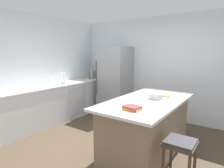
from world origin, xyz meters
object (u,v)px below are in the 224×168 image
object	(u,v)px
refrigerator	(115,81)
soda_bottle	(92,74)
gin_bottle	(93,74)
cookbook_stack	(132,108)
cutting_board	(162,95)
kitchen_island	(147,126)
bar_stool	(180,149)
olive_oil_bottle	(89,75)
sink_faucet	(49,79)
mixing_bowl	(156,96)
paper_towel_roll	(64,78)
vinegar_bottle	(96,75)

from	to	relation	value
refrigerator	soda_bottle	distance (m)	0.83
gin_bottle	cookbook_stack	world-z (taller)	gin_bottle
cookbook_stack	cutting_board	xyz separation A→B (m)	(-0.00, 1.09, -0.02)
kitchen_island	cookbook_stack	distance (m)	0.81
bar_stool	olive_oil_bottle	xyz separation A→B (m)	(-3.23, 1.93, 0.51)
sink_faucet	soda_bottle	size ratio (longest dim) A/B	0.78
cookbook_stack	mixing_bowl	distance (m)	0.79
sink_faucet	cookbook_stack	distance (m)	2.72
paper_towel_roll	olive_oil_bottle	bearing A→B (deg)	90.88
sink_faucet	paper_towel_roll	bearing A→B (deg)	80.26
vinegar_bottle	mixing_bowl	distance (m)	2.99
refrigerator	mixing_bowl	xyz separation A→B (m)	(1.75, -1.34, 0.04)
soda_bottle	mixing_bowl	world-z (taller)	soda_bottle
gin_bottle	mixing_bowl	world-z (taller)	gin_bottle
soda_bottle	cookbook_stack	world-z (taller)	soda_bottle
refrigerator	mixing_bowl	world-z (taller)	refrigerator
paper_towel_roll	vinegar_bottle	size ratio (longest dim) A/B	1.15
bar_stool	olive_oil_bottle	bearing A→B (deg)	149.10
vinegar_bottle	sink_faucet	bearing A→B (deg)	-92.05
cookbook_stack	cutting_board	size ratio (longest dim) A/B	0.72
paper_towel_roll	refrigerator	bearing A→B (deg)	53.15
gin_bottle	cutting_board	world-z (taller)	gin_bottle
refrigerator	olive_oil_bottle	bearing A→B (deg)	-171.82
soda_bottle	cutting_board	bearing A→B (deg)	-21.32
gin_bottle	soda_bottle	world-z (taller)	soda_bottle
sink_faucet	bar_stool	bearing A→B (deg)	-9.53
bar_stool	paper_towel_roll	world-z (taller)	paper_towel_roll
sink_faucet	gin_bottle	xyz separation A→B (m)	(0.02, 1.56, -0.03)
bar_stool	mixing_bowl	size ratio (longest dim) A/B	2.63
gin_bottle	vinegar_bottle	bearing A→B (deg)	70.90
cookbook_stack	cutting_board	bearing A→B (deg)	90.05
paper_towel_roll	olive_oil_bottle	xyz separation A→B (m)	(-0.02, 0.98, -0.02)
vinegar_bottle	mixing_bowl	size ratio (longest dim) A/B	1.11
bar_stool	vinegar_bottle	bearing A→B (deg)	145.48
bar_stool	sink_faucet	bearing A→B (deg)	170.47
soda_bottle	cookbook_stack	xyz separation A→B (m)	(2.57, -2.10, -0.12)
refrigerator	paper_towel_roll	world-z (taller)	refrigerator
refrigerator	olive_oil_bottle	xyz separation A→B (m)	(-0.84, -0.12, 0.11)
sink_faucet	cookbook_stack	world-z (taller)	sink_faucet
gin_bottle	olive_oil_bottle	distance (m)	0.18
kitchen_island	soda_bottle	xyz separation A→B (m)	(-2.50, 1.45, 0.60)
refrigerator	vinegar_bottle	bearing A→B (deg)	169.06
vinegar_bottle	gin_bottle	size ratio (longest dim) A/B	0.85
bar_stool	cookbook_stack	bearing A→B (deg)	-172.78
paper_towel_roll	gin_bottle	bearing A→B (deg)	92.19
vinegar_bottle	cookbook_stack	xyz separation A→B (m)	(2.59, -2.29, -0.07)
refrigerator	paper_towel_roll	xyz separation A→B (m)	(-0.83, -1.11, 0.13)
refrigerator	paper_towel_roll	bearing A→B (deg)	-126.85
kitchen_island	mixing_bowl	bearing A→B (deg)	64.42
gin_bottle	olive_oil_bottle	bearing A→B (deg)	-80.72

